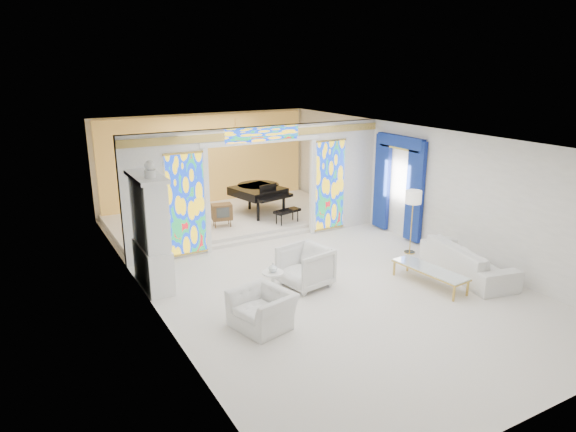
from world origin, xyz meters
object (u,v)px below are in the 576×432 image
china_cabinet (151,233)px  armchair_right (305,267)px  tv_console (222,212)px  armchair_left (262,309)px  grand_piano (259,191)px  coffee_table (430,270)px  sofa (468,260)px

china_cabinet → armchair_right: (2.75, -1.55, -0.74)m
china_cabinet → tv_console: china_cabinet is taller
tv_console → armchair_left: bearing=-93.2°
china_cabinet → grand_piano: bearing=39.3°
china_cabinet → armchair_right: 3.24m
armchair_right → grand_piano: (1.37, 4.93, 0.40)m
armchair_left → coffee_table: bearing=73.4°
grand_piano → tv_console: bearing=-165.5°
armchair_right → tv_console: armchair_right is taller
grand_piano → tv_console: (-1.52, -0.77, -0.24)m
china_cabinet → grand_piano: 5.34m
armchair_right → grand_piano: grand_piano is taller
armchair_right → coffee_table: (2.29, -1.25, -0.08)m
tv_console → sofa: bearing=-44.9°
sofa → tv_console: 6.48m
china_cabinet → armchair_left: size_ratio=2.67×
coffee_table → tv_console: bearing=114.3°
armchair_right → sofa: size_ratio=0.40×
china_cabinet → armchair_right: china_cabinet is taller
armchair_right → sofa: armchair_right is taller
armchair_right → coffee_table: armchair_right is taller
coffee_table → grand_piano: grand_piano is taller
armchair_left → grand_piano: size_ratio=0.39×
armchair_right → tv_console: bearing=172.2°
armchair_left → tv_console: bearing=150.7°
china_cabinet → armchair_right: bearing=-29.4°
grand_piano → tv_console: grand_piano is taller
china_cabinet → sofa: 6.82m
sofa → coffee_table: (-1.13, -0.01, -0.00)m
china_cabinet → coffee_table: bearing=-29.1°
coffee_table → china_cabinet: bearing=150.9°
grand_piano → tv_console: 1.72m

